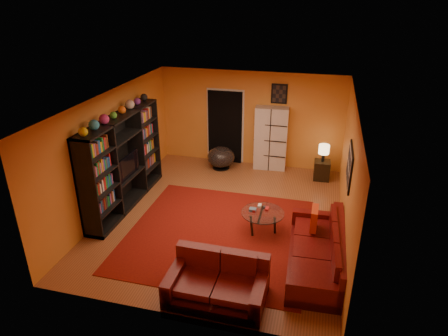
% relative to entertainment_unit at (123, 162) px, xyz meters
% --- Properties ---
extents(floor, '(6.00, 6.00, 0.00)m').
position_rel_entertainment_unit_xyz_m(floor, '(2.27, 0.00, -1.05)').
color(floor, brown).
rests_on(floor, ground).
extents(ceiling, '(6.00, 6.00, 0.00)m').
position_rel_entertainment_unit_xyz_m(ceiling, '(2.27, 0.00, 1.55)').
color(ceiling, white).
rests_on(ceiling, wall_back).
extents(wall_back, '(6.00, 0.00, 6.00)m').
position_rel_entertainment_unit_xyz_m(wall_back, '(2.27, 3.00, 0.25)').
color(wall_back, orange).
rests_on(wall_back, floor).
extents(wall_front, '(6.00, 0.00, 6.00)m').
position_rel_entertainment_unit_xyz_m(wall_front, '(2.27, -3.00, 0.25)').
color(wall_front, orange).
rests_on(wall_front, floor).
extents(wall_left, '(0.00, 6.00, 6.00)m').
position_rel_entertainment_unit_xyz_m(wall_left, '(-0.23, 0.00, 0.25)').
color(wall_left, orange).
rests_on(wall_left, floor).
extents(wall_right, '(0.00, 6.00, 6.00)m').
position_rel_entertainment_unit_xyz_m(wall_right, '(4.78, 0.00, 0.25)').
color(wall_right, orange).
rests_on(wall_right, floor).
extents(rug, '(3.60, 3.60, 0.01)m').
position_rel_entertainment_unit_xyz_m(rug, '(2.38, -0.70, -1.04)').
color(rug, '#600F0B').
rests_on(rug, floor).
extents(doorway, '(0.95, 0.10, 2.04)m').
position_rel_entertainment_unit_xyz_m(doorway, '(1.57, 2.96, -0.03)').
color(doorway, black).
rests_on(doorway, floor).
extents(wall_art_right, '(0.03, 1.00, 0.70)m').
position_rel_entertainment_unit_xyz_m(wall_art_right, '(4.75, -0.30, 0.55)').
color(wall_art_right, black).
rests_on(wall_art_right, wall_right).
extents(wall_art_back, '(0.42, 0.03, 0.52)m').
position_rel_entertainment_unit_xyz_m(wall_art_back, '(3.02, 2.98, 1.00)').
color(wall_art_back, black).
rests_on(wall_art_back, wall_back).
extents(entertainment_unit, '(0.45, 3.00, 2.10)m').
position_rel_entertainment_unit_xyz_m(entertainment_unit, '(0.00, 0.00, 0.00)').
color(entertainment_unit, black).
rests_on(entertainment_unit, floor).
extents(tv, '(0.89, 0.12, 0.51)m').
position_rel_entertainment_unit_xyz_m(tv, '(0.05, -0.05, -0.07)').
color(tv, black).
rests_on(tv, entertainment_unit).
extents(sofa, '(1.08, 2.40, 0.85)m').
position_rel_entertainment_unit_xyz_m(sofa, '(4.42, -1.22, -0.77)').
color(sofa, '#520B0C').
rests_on(sofa, rug).
extents(loveseat, '(1.57, 0.94, 0.85)m').
position_rel_entertainment_unit_xyz_m(loveseat, '(2.83, -2.41, -0.77)').
color(loveseat, '#520B0C').
rests_on(loveseat, rug).
extents(throw_pillow, '(0.12, 0.42, 0.42)m').
position_rel_entertainment_unit_xyz_m(throw_pillow, '(4.22, -0.67, -0.42)').
color(throw_pillow, red).
rests_on(throw_pillow, sofa).
extents(coffee_table, '(0.87, 0.87, 0.44)m').
position_rel_entertainment_unit_xyz_m(coffee_table, '(3.21, -0.39, -0.65)').
color(coffee_table, silver).
rests_on(coffee_table, floor).
extents(storage_cabinet, '(0.89, 0.44, 1.73)m').
position_rel_entertainment_unit_xyz_m(storage_cabinet, '(2.89, 2.80, -0.19)').
color(storage_cabinet, beige).
rests_on(storage_cabinet, floor).
extents(bowl_chair, '(0.75, 0.75, 0.61)m').
position_rel_entertainment_unit_xyz_m(bowl_chair, '(1.59, 2.45, -0.73)').
color(bowl_chair, black).
rests_on(bowl_chair, floor).
extents(side_table, '(0.42, 0.42, 0.50)m').
position_rel_entertainment_unit_xyz_m(side_table, '(4.30, 2.43, -0.80)').
color(side_table, black).
rests_on(side_table, floor).
extents(table_lamp, '(0.27, 0.27, 0.45)m').
position_rel_entertainment_unit_xyz_m(table_lamp, '(4.30, 2.43, -0.23)').
color(table_lamp, black).
rests_on(table_lamp, side_table).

